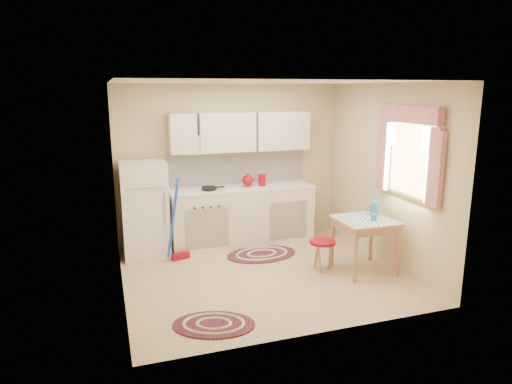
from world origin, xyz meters
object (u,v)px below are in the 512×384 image
base_cabinets (242,217)px  stool (322,256)px  fridge (145,209)px  table (364,245)px

base_cabinets → stool: bearing=-63.6°
fridge → base_cabinets: (1.50, 0.05, -0.26)m
base_cabinets → stool: base_cabinets is taller
table → stool: 0.58m
fridge → stool: size_ratio=3.33×
fridge → table: 3.16m
base_cabinets → stool: size_ratio=5.36×
table → stool: table is taller
fridge → base_cabinets: bearing=1.9°
stool → fridge: bearing=148.1°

